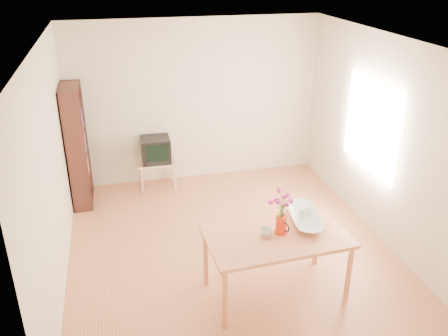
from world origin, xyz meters
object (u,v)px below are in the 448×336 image
object	(u,v)px
table	(277,241)
mug	(266,232)
bowl	(306,202)
television	(156,149)
pitcher	(281,225)

from	to	relation	value
table	mug	bearing A→B (deg)	170.71
table	bowl	xyz separation A→B (m)	(0.40, 0.22, 0.30)
table	television	size ratio (longest dim) A/B	3.41
pitcher	mug	xyz separation A→B (m)	(-0.17, -0.03, -0.04)
television	bowl	bearing A→B (deg)	-62.55
pitcher	television	distance (m)	3.09
table	television	distance (m)	3.10
mug	bowl	size ratio (longest dim) A/B	0.25
pitcher	table	bearing A→B (deg)	-166.83
table	mug	xyz separation A→B (m)	(-0.12, 0.01, 0.12)
bowl	television	xyz separation A→B (m)	(-1.37, 2.72, -0.32)
table	television	bearing A→B (deg)	104.96
bowl	television	world-z (taller)	bowl
bowl	television	size ratio (longest dim) A/B	1.07
pitcher	mug	size ratio (longest dim) A/B	1.68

